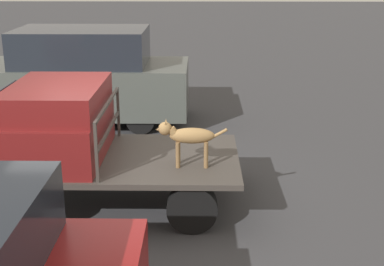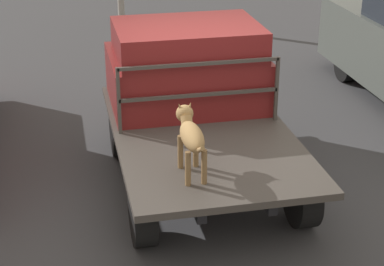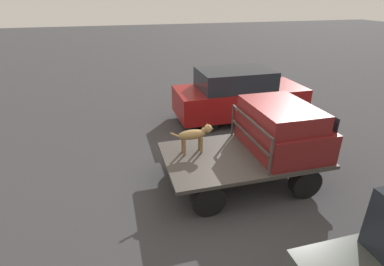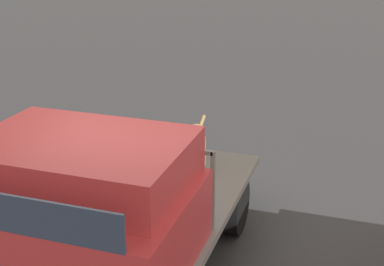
% 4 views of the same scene
% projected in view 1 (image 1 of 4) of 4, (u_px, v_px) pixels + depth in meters
% --- Properties ---
extents(ground_plane, '(80.00, 80.00, 0.00)m').
position_uv_depth(ground_plane, '(121.00, 202.00, 8.08)').
color(ground_plane, '#38383A').
extents(flatbed_truck, '(3.51, 2.08, 0.74)m').
position_uv_depth(flatbed_truck, '(120.00, 168.00, 7.91)').
color(flatbed_truck, black).
rests_on(flatbed_truck, ground).
extents(truck_cab, '(1.50, 1.96, 1.08)m').
position_uv_depth(truck_cab, '(54.00, 123.00, 7.71)').
color(truck_cab, maroon).
rests_on(truck_cab, flatbed_truck).
extents(truck_headboard, '(0.04, 1.96, 0.81)m').
position_uv_depth(truck_headboard, '(108.00, 121.00, 7.69)').
color(truck_headboard, '#3D3833').
rests_on(truck_headboard, flatbed_truck).
extents(dog, '(0.99, 0.23, 0.67)m').
position_uv_depth(dog, '(187.00, 136.00, 7.37)').
color(dog, brown).
rests_on(dog, flatbed_truck).
extents(parked_pickup_far, '(5.09, 1.99, 2.08)m').
position_uv_depth(parked_pickup_far, '(75.00, 77.00, 11.79)').
color(parked_pickup_far, black).
rests_on(parked_pickup_far, ground).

